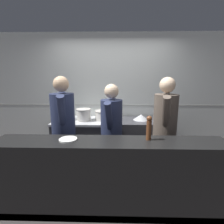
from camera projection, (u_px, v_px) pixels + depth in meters
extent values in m
plane|color=#383333|center=(111.00, 200.00, 2.52)|extent=(14.00, 14.00, 0.00)
cube|color=silver|center=(113.00, 98.00, 3.69)|extent=(8.00, 0.06, 2.60)
cube|color=gray|center=(113.00, 105.00, 3.68)|extent=(8.00, 0.00, 0.01)
cube|color=#38383D|center=(84.00, 143.00, 3.49)|extent=(1.11, 0.70, 0.88)
cube|color=#B7BABF|center=(84.00, 121.00, 3.39)|extent=(1.13, 0.71, 0.04)
cube|color=#B7BABF|center=(81.00, 147.00, 3.15)|extent=(1.00, 0.03, 0.10)
cube|color=#38383D|center=(141.00, 143.00, 3.45)|extent=(1.10, 0.65, 0.92)
cube|color=black|center=(142.00, 170.00, 3.24)|extent=(1.08, 0.04, 0.10)
cube|color=black|center=(110.00, 177.00, 2.25)|extent=(2.92, 0.45, 0.97)
cube|color=black|center=(109.00, 218.00, 2.14)|extent=(2.86, 0.04, 0.10)
cylinder|color=#2D2D33|center=(64.00, 115.00, 3.39)|extent=(0.29, 0.29, 0.17)
cylinder|color=#2D2D33|center=(64.00, 111.00, 3.37)|extent=(0.30, 0.30, 0.01)
cylinder|color=beige|center=(84.00, 115.00, 3.33)|extent=(0.26, 0.26, 0.22)
cylinder|color=beige|center=(84.00, 109.00, 3.31)|extent=(0.28, 0.28, 0.01)
cylinder|color=beige|center=(103.00, 115.00, 3.36)|extent=(0.30, 0.30, 0.19)
cylinder|color=beige|center=(103.00, 111.00, 3.35)|extent=(0.32, 0.32, 0.01)
cone|color=#B7BABF|center=(141.00, 117.00, 3.38)|extent=(0.30, 0.30, 0.11)
cylinder|color=white|center=(68.00, 139.00, 2.18)|extent=(0.23, 0.23, 0.02)
cylinder|color=brown|center=(149.00, 130.00, 2.17)|extent=(0.06, 0.06, 0.25)
sphere|color=brown|center=(149.00, 119.00, 2.14)|extent=(0.07, 0.07, 0.07)
cube|color=black|center=(66.00, 161.00, 2.82)|extent=(0.34, 0.26, 0.82)
cylinder|color=#262D4C|center=(63.00, 116.00, 2.66)|extent=(0.43, 0.43, 0.68)
sphere|color=#D8AD84|center=(61.00, 84.00, 2.57)|extent=(0.23, 0.23, 0.23)
cylinder|color=#262D4C|center=(63.00, 108.00, 2.85)|extent=(0.19, 0.36, 0.57)
cylinder|color=#262D4C|center=(62.00, 114.00, 2.45)|extent=(0.19, 0.36, 0.57)
cube|color=black|center=(112.00, 162.00, 2.85)|extent=(0.31, 0.22, 0.77)
cylinder|color=#262D4C|center=(111.00, 120.00, 2.70)|extent=(0.38, 0.38, 0.63)
sphere|color=beige|center=(111.00, 91.00, 2.61)|extent=(0.22, 0.22, 0.22)
cylinder|color=#262D4C|center=(114.00, 113.00, 2.88)|extent=(0.15, 0.33, 0.53)
cylinder|color=#262D4C|center=(109.00, 119.00, 2.50)|extent=(0.15, 0.33, 0.53)
cube|color=black|center=(162.00, 162.00, 2.81)|extent=(0.34, 0.27, 0.82)
cylinder|color=brown|center=(165.00, 116.00, 2.65)|extent=(0.44, 0.44, 0.67)
sphere|color=beige|center=(167.00, 85.00, 2.55)|extent=(0.23, 0.23, 0.23)
cylinder|color=brown|center=(166.00, 109.00, 2.83)|extent=(0.19, 0.35, 0.56)
cylinder|color=brown|center=(166.00, 114.00, 2.44)|extent=(0.19, 0.35, 0.56)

